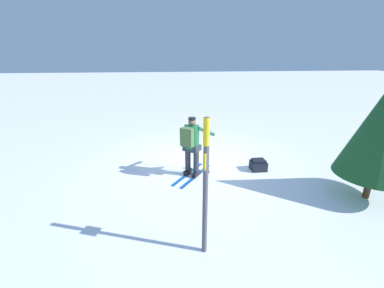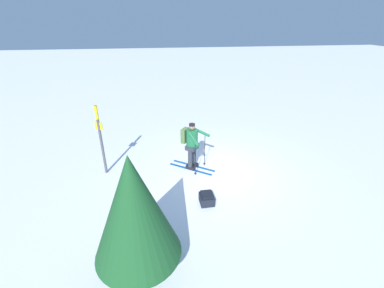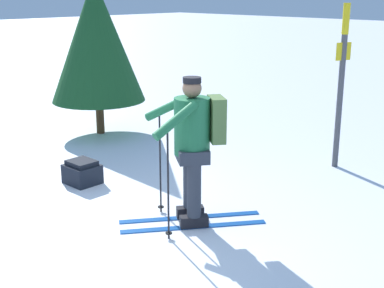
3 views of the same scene
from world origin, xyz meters
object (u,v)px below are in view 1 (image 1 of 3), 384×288
object	(u,v)px
skier	(192,143)
dropped_backpack	(258,165)
trail_marker	(206,179)
pine_tree	(383,129)

from	to	relation	value
skier	dropped_backpack	distance (m)	2.06
trail_marker	pine_tree	xyz separation A→B (m)	(-3.92, -1.24, 0.28)
dropped_backpack	pine_tree	bearing A→B (deg)	138.52
skier	pine_tree	size ratio (longest dim) A/B	0.60
skier	pine_tree	bearing A→B (deg)	157.79
skier	dropped_backpack	xyz separation A→B (m)	(-1.90, -0.14, -0.78)
trail_marker	pine_tree	bearing A→B (deg)	-162.41
skier	trail_marker	xyz separation A→B (m)	(0.10, 2.80, 0.41)
skier	trail_marker	distance (m)	2.83
trail_marker	dropped_backpack	bearing A→B (deg)	-124.24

